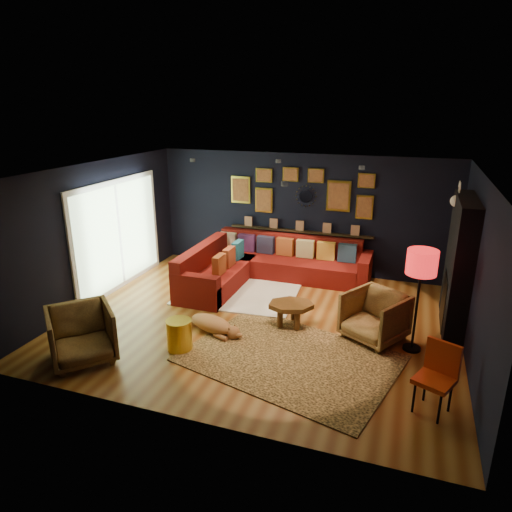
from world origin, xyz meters
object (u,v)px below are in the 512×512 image
(armchair_right, at_px, (375,314))
(gold_stool, at_px, (179,335))
(coffee_table, at_px, (291,307))
(floor_lamp, at_px, (422,267))
(sectional, at_px, (261,266))
(orange_chair, at_px, (438,372))
(armchair_left, at_px, (81,332))
(dog, at_px, (212,321))
(pouf, at_px, (225,273))

(armchair_right, bearing_deg, gold_stool, -124.37)
(coffee_table, height_order, floor_lamp, floor_lamp)
(floor_lamp, bearing_deg, gold_stool, -161.01)
(gold_stool, xyz_separation_m, floor_lamp, (3.38, 1.16, 1.11))
(coffee_table, distance_m, gold_stool, 1.92)
(sectional, relative_size, coffee_table, 3.66)
(gold_stool, bearing_deg, orange_chair, -4.06)
(coffee_table, distance_m, armchair_left, 3.31)
(gold_stool, relative_size, floor_lamp, 0.30)
(armchair_left, height_order, gold_stool, armchair_left)
(sectional, xyz_separation_m, floor_lamp, (3.11, -1.96, 1.03))
(floor_lamp, xyz_separation_m, dog, (-3.15, -0.49, -1.16))
(coffee_table, bearing_deg, sectional, 122.28)
(pouf, distance_m, armchair_left, 3.64)
(pouf, xyz_separation_m, orange_chair, (4.08, -3.07, 0.32))
(armchair_right, bearing_deg, armchair_left, -122.25)
(coffee_table, distance_m, dog, 1.34)
(coffee_table, bearing_deg, floor_lamp, -4.08)
(pouf, xyz_separation_m, floor_lamp, (3.80, -1.65, 1.15))
(gold_stool, relative_size, orange_chair, 0.55)
(gold_stool, distance_m, dog, 0.72)
(orange_chair, distance_m, floor_lamp, 1.67)
(orange_chair, height_order, floor_lamp, floor_lamp)
(orange_chair, bearing_deg, armchair_right, 143.55)
(orange_chair, relative_size, dog, 0.78)
(sectional, relative_size, orange_chair, 3.81)
(coffee_table, relative_size, pouf, 1.78)
(coffee_table, xyz_separation_m, armchair_left, (-2.60, -2.04, 0.11))
(coffee_table, height_order, pouf, coffee_table)
(pouf, height_order, armchair_left, armchair_left)
(gold_stool, relative_size, dog, 0.43)
(pouf, relative_size, gold_stool, 1.08)
(sectional, relative_size, pouf, 6.50)
(coffee_table, bearing_deg, orange_chair, -34.80)
(coffee_table, relative_size, armchair_left, 1.04)
(coffee_table, height_order, gold_stool, gold_stool)
(coffee_table, distance_m, armchair_right, 1.37)
(pouf, bearing_deg, gold_stool, -81.47)
(sectional, xyz_separation_m, armchair_left, (-1.45, -3.86, 0.13))
(armchair_left, height_order, dog, armchair_left)
(sectional, bearing_deg, orange_chair, -44.85)
(armchair_right, xyz_separation_m, dog, (-2.55, -0.63, -0.23))
(sectional, relative_size, floor_lamp, 2.12)
(dog, bearing_deg, sectional, 107.82)
(sectional, height_order, armchair_right, armchair_right)
(coffee_table, xyz_separation_m, floor_lamp, (1.97, -0.14, 1.01))
(armchair_left, distance_m, gold_stool, 1.41)
(floor_lamp, distance_m, dog, 3.39)
(armchair_right, height_order, gold_stool, armchair_right)
(armchair_left, height_order, floor_lamp, floor_lamp)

